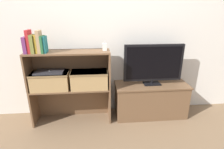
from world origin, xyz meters
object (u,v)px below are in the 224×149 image
Objects in this scene: tv at (153,64)px; laptop at (50,72)px; book_plum at (26,45)px; book_olive at (33,44)px; baby_monitor at (105,47)px; book_teal at (45,45)px; book_crimson at (29,42)px; book_tan at (39,42)px; book_forest at (43,44)px; storage_basket_left at (51,80)px; storage_basket_right at (89,79)px; book_mustard at (37,44)px; tv_stand at (150,99)px.

tv is 2.29× the size of laptop.
book_olive reaches higher than book_plum.
book_plum reaches higher than baby_monitor.
book_crimson is at bearing 180.00° from book_teal.
book_tan reaches higher than book_forest.
book_forest is 0.34m from laptop.
book_plum is at bearing 180.00° from book_crimson.
storage_basket_left is at bearing 26.23° from book_tan.
book_plum is 0.05m from book_crimson.
storage_basket_left is 1.00× the size of storage_basket_right.
book_mustard is 0.80× the size of book_tan.
tv_stand is at bearing 2.29° from laptop.
book_forest reaches higher than tv_stand.
tv is at bearing 3.50° from storage_basket_right.
baby_monitor is (0.67, 0.04, -0.05)m from book_teal.
book_tan is 2.11× the size of baby_monitor.
storage_basket_right is at bearing 2.79° from book_olive.
baby_monitor is 0.35× the size of laptop.
laptop is at bearing 180.00° from storage_basket_right.
storage_basket_right is 0.49m from laptop.
book_tan reaches higher than tv_stand.
tv is 6.48× the size of baby_monitor.
book_teal reaches higher than storage_basket_left.
book_plum is 0.08m from book_olive.
book_tan is 0.37m from laptop.
book_olive is 1.08× the size of book_forest.
baby_monitor reaches higher than laptop.
laptop is at bearing -177.71° from tv_stand.
laptop is at bearing 9.89° from book_crimson.
book_crimson reaches higher than book_teal.
book_mustard is at bearing 0.00° from book_plum.
tv_stand is 2.91× the size of laptop.
book_tan is at bearing 0.00° from book_plum.
book_teal is at bearing 0.00° from book_crimson.
book_mustard is 0.35m from laptop.
book_mustard is at bearing -176.67° from baby_monitor.
book_crimson is (0.04, 0.00, 0.04)m from book_plum.
book_forest reaches higher than storage_basket_left.
tv is 1.35m from book_forest.
book_tan is 0.07m from book_teal.
book_mustard is (0.04, 0.00, -0.00)m from book_olive.
storage_basket_left is at bearing 9.89° from book_crimson.
book_tan is at bearing -176.53° from baby_monitor.
storage_basket_right is at bearing -176.39° from tv_stand.
book_olive is 0.04m from book_mustard.
book_teal is 0.55× the size of laptop.
tv_stand is at bearing 3.35° from book_mustard.
storage_basket_right is (0.47, 0.03, -0.44)m from book_teal.
tv reaches higher than tv_stand.
book_teal is at bearing -176.48° from tv.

